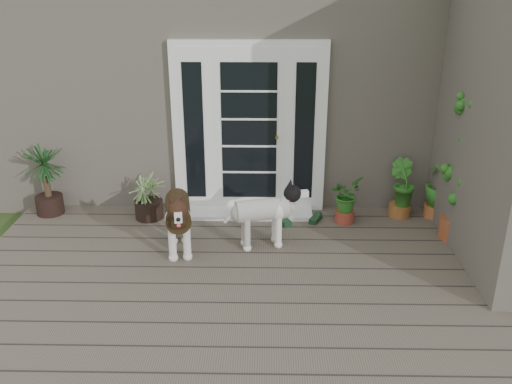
{
  "coord_description": "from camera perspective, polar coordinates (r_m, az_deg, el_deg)",
  "views": [
    {
      "loc": [
        0.01,
        -4.06,
        3.1
      ],
      "look_at": [
        -0.1,
        1.75,
        0.7
      ],
      "focal_mm": 39.08,
      "sensor_mm": 36.0,
      "label": 1
    }
  ],
  "objects": [
    {
      "name": "herb_a",
      "position": [
        6.91,
        9.13,
        -1.19
      ],
      "size": [
        0.54,
        0.54,
        0.49
      ],
      "primitive_type": "imported",
      "rotation": [
        0.0,
        0.0,
        0.98
      ],
      "color": "#245618",
      "rests_on": "deck"
    },
    {
      "name": "white_dog",
      "position": [
        6.22,
        0.61,
        -2.84
      ],
      "size": [
        0.84,
        0.52,
        0.65
      ],
      "primitive_type": null,
      "rotation": [
        0.0,
        0.0,
        -1.32
      ],
      "color": "white",
      "rests_on": "deck"
    },
    {
      "name": "door_step",
      "position": [
        7.11,
        -0.71,
        -2.13
      ],
      "size": [
        1.6,
        0.4,
        0.05
      ],
      "primitive_type": "cube",
      "color": "white",
      "rests_on": "deck"
    },
    {
      "name": "brindle_dog",
      "position": [
        6.14,
        -7.94,
        -3.04
      ],
      "size": [
        0.51,
        0.92,
        0.72
      ],
      "primitive_type": null,
      "rotation": [
        0.0,
        0.0,
        3.31
      ],
      "color": "#372614",
      "rests_on": "deck"
    },
    {
      "name": "herb_c",
      "position": [
        7.32,
        18.12,
        -0.1
      ],
      "size": [
        0.55,
        0.55,
        0.63
      ],
      "primitive_type": "imported",
      "rotation": [
        0.0,
        0.0,
        4.2
      ],
      "color": "#19591F",
      "rests_on": "deck"
    },
    {
      "name": "clog_left",
      "position": [
        6.87,
        2.85,
        -2.87
      ],
      "size": [
        0.25,
        0.33,
        0.09
      ],
      "primitive_type": null,
      "rotation": [
        0.0,
        0.0,
        0.44
      ],
      "color": "#16381F",
      "rests_on": "deck"
    },
    {
      "name": "herb_b",
      "position": [
        7.21,
        14.6,
        -0.43
      ],
      "size": [
        0.5,
        0.5,
        0.53
      ],
      "primitive_type": "imported",
      "rotation": [
        0.0,
        0.0,
        2.33
      ],
      "color": "#1C4C15",
      "rests_on": "deck"
    },
    {
      "name": "sapling",
      "position": [
        6.59,
        20.48,
        2.78
      ],
      "size": [
        0.6,
        0.6,
        1.85
      ],
      "primitive_type": null,
      "rotation": [
        0.0,
        0.0,
        0.12
      ],
      "color": "#215D1A",
      "rests_on": "deck"
    },
    {
      "name": "house_main",
      "position": [
        8.85,
        1.02,
        12.33
      ],
      "size": [
        7.4,
        4.0,
        3.1
      ],
      "primitive_type": "cube",
      "color": "#665E54",
      "rests_on": "ground"
    },
    {
      "name": "door_unit",
      "position": [
        6.93,
        -0.7,
        6.48
      ],
      "size": [
        1.9,
        0.14,
        2.15
      ],
      "primitive_type": "cube",
      "color": "white",
      "rests_on": "deck"
    },
    {
      "name": "spider_plant",
      "position": [
        7.04,
        -11.0,
        -0.29
      ],
      "size": [
        0.68,
        0.68,
        0.62
      ],
      "primitive_type": null,
      "rotation": [
        0.0,
        0.0,
        -0.19
      ],
      "color": "#A8BE75",
      "rests_on": "deck"
    },
    {
      "name": "deck",
      "position": [
        5.4,
        0.81,
        -11.83
      ],
      "size": [
        6.2,
        4.6,
        0.12
      ],
      "primitive_type": "cube",
      "color": "#6B5B4C",
      "rests_on": "ground"
    },
    {
      "name": "yucca",
      "position": [
        7.46,
        -20.7,
        1.27
      ],
      "size": [
        0.84,
        0.84,
        0.94
      ],
      "primitive_type": null,
      "rotation": [
        0.0,
        0.0,
        0.35
      ],
      "color": "black",
      "rests_on": "deck"
    },
    {
      "name": "clog_right",
      "position": [
        6.96,
        6.13,
        -2.68
      ],
      "size": [
        0.23,
        0.3,
        0.08
      ],
      "primitive_type": null,
      "rotation": [
        0.0,
        0.0,
        -0.46
      ],
      "color": "#14331A",
      "rests_on": "deck"
    }
  ]
}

